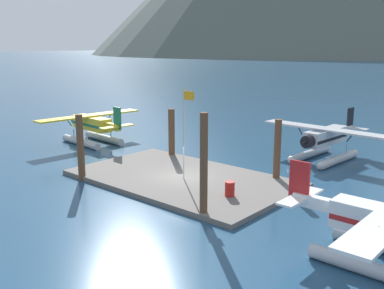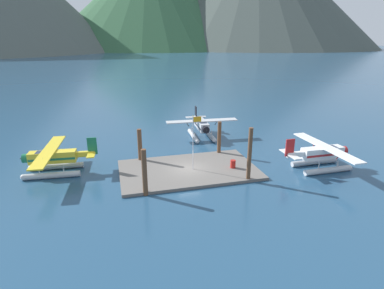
% 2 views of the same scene
% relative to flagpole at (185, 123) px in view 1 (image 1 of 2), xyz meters
% --- Properties ---
extents(ground_plane, '(1200.00, 1200.00, 0.00)m').
position_rel_flagpole_xyz_m(ground_plane, '(-0.57, 0.28, -4.07)').
color(ground_plane, navy).
extents(dock_platform, '(14.93, 8.94, 0.30)m').
position_rel_flagpole_xyz_m(dock_platform, '(-0.57, 0.28, -3.92)').
color(dock_platform, '#66605B').
rests_on(dock_platform, ground).
extents(piling_near_left, '(0.48, 0.48, 4.53)m').
position_rel_flagpole_xyz_m(piling_near_left, '(-5.82, -4.10, -1.80)').
color(piling_near_left, brown).
rests_on(piling_near_left, ground).
extents(piling_near_right, '(0.42, 0.42, 5.69)m').
position_rel_flagpole_xyz_m(piling_near_right, '(4.73, -3.78, -1.22)').
color(piling_near_right, brown).
rests_on(piling_near_right, ground).
extents(piling_far_left, '(0.52, 0.52, 4.04)m').
position_rel_flagpole_xyz_m(piling_far_left, '(-5.40, 4.35, -2.05)').
color(piling_far_left, brown).
rests_on(piling_far_left, ground).
extents(piling_far_right, '(0.47, 0.47, 4.28)m').
position_rel_flagpole_xyz_m(piling_far_right, '(4.41, 4.30, -1.93)').
color(piling_far_right, brown).
rests_on(piling_far_right, ground).
extents(flagpole, '(0.95, 0.10, 6.06)m').
position_rel_flagpole_xyz_m(flagpole, '(0.00, 0.00, 0.00)').
color(flagpole, silver).
rests_on(flagpole, dock_platform).
extents(fuel_drum, '(0.62, 0.62, 0.88)m').
position_rel_flagpole_xyz_m(fuel_drum, '(4.26, -0.78, -3.33)').
color(fuel_drum, '#AD1E19').
rests_on(fuel_drum, dock_platform).
extents(seaplane_silver_bow_right, '(10.47, 7.97, 3.84)m').
position_rel_flagpole_xyz_m(seaplane_silver_bow_right, '(4.36, 11.81, -2.49)').
color(seaplane_silver_bow_right, '#B7BABF').
rests_on(seaplane_silver_bow_right, ground).
extents(seaplane_yellow_port_fwd, '(7.97, 10.48, 3.84)m').
position_rel_flagpole_xyz_m(seaplane_yellow_port_fwd, '(-14.79, 3.38, -2.49)').
color(seaplane_yellow_port_fwd, '#B7BABF').
rests_on(seaplane_yellow_port_fwd, ground).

